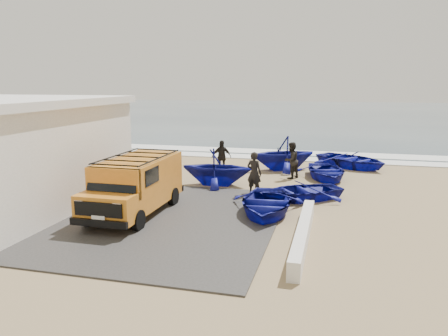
# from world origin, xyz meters

# --- Properties ---
(ground) EXTENTS (160.00, 160.00, 0.00)m
(ground) POSITION_xyz_m (0.00, 0.00, 0.00)
(ground) COLOR #998058
(slab) EXTENTS (12.00, 10.00, 0.05)m
(slab) POSITION_xyz_m (-2.00, -2.00, 0.03)
(slab) COLOR #3D3A38
(slab) RESTS_ON ground
(ocean) EXTENTS (180.00, 88.00, 0.01)m
(ocean) POSITION_xyz_m (0.00, 56.00, 0.00)
(ocean) COLOR #385166
(ocean) RESTS_ON ground
(surf_line) EXTENTS (180.00, 1.60, 0.06)m
(surf_line) POSITION_xyz_m (0.00, 12.00, 0.03)
(surf_line) COLOR white
(surf_line) RESTS_ON ground
(surf_wash) EXTENTS (180.00, 2.20, 0.04)m
(surf_wash) POSITION_xyz_m (0.00, 14.50, 0.02)
(surf_wash) COLOR white
(surf_wash) RESTS_ON ground
(parapet) EXTENTS (0.35, 6.00, 0.55)m
(parapet) POSITION_xyz_m (5.00, -3.00, 0.28)
(parapet) COLOR silver
(parapet) RESTS_ON ground
(van) EXTENTS (2.09, 5.11, 2.19)m
(van) POSITION_xyz_m (-1.35, -1.58, 1.18)
(van) COLOR orange
(van) RESTS_ON ground
(boat_near_left) EXTENTS (3.22, 4.28, 0.84)m
(boat_near_left) POSITION_xyz_m (3.39, -0.33, 0.42)
(boat_near_left) COLOR navy
(boat_near_left) RESTS_ON ground
(boat_near_right) EXTENTS (4.43, 4.09, 0.75)m
(boat_near_right) POSITION_xyz_m (4.49, 2.05, 0.37)
(boat_near_right) COLOR navy
(boat_near_right) RESTS_ON ground
(boat_mid_left) EXTENTS (3.51, 3.07, 1.77)m
(boat_mid_left) POSITION_xyz_m (0.34, 3.75, 0.89)
(boat_mid_left) COLOR navy
(boat_mid_left) RESTS_ON ground
(boat_mid_right) EXTENTS (3.58, 4.36, 0.79)m
(boat_mid_right) POSITION_xyz_m (5.41, 6.49, 0.39)
(boat_mid_right) COLOR navy
(boat_mid_right) RESTS_ON ground
(boat_far_left) EXTENTS (4.74, 4.54, 1.93)m
(boat_far_left) POSITION_xyz_m (2.97, 8.30, 0.97)
(boat_far_left) COLOR navy
(boat_far_left) RESTS_ON ground
(boat_far_right) EXTENTS (5.41, 5.19, 0.91)m
(boat_far_right) POSITION_xyz_m (6.76, 10.02, 0.46)
(boat_far_right) COLOR navy
(boat_far_right) RESTS_ON ground
(fisherman_front) EXTENTS (0.81, 0.65, 1.92)m
(fisherman_front) POSITION_xyz_m (2.42, 2.43, 0.96)
(fisherman_front) COLOR black
(fisherman_front) RESTS_ON ground
(fisherman_middle) EXTENTS (1.10, 1.16, 1.89)m
(fisherman_middle) POSITION_xyz_m (3.66, 6.19, 0.94)
(fisherman_middle) COLOR black
(fisherman_middle) RESTS_ON ground
(fisherman_back) EXTENTS (1.16, 0.88, 1.83)m
(fisherman_back) POSITION_xyz_m (-0.14, 6.41, 0.92)
(fisherman_back) COLOR black
(fisherman_back) RESTS_ON ground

